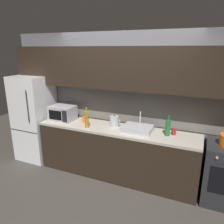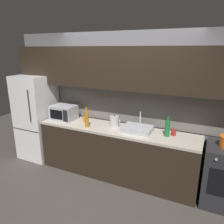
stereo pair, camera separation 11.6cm
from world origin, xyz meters
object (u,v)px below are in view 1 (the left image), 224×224
at_px(refrigerator, 35,118).
at_px(wine_bottle_green, 168,127).
at_px(microwave, 63,113).
at_px(mug_orange, 84,120).
at_px(kettle, 114,121).
at_px(wine_bottle_amber, 87,119).
at_px(mug_red, 174,132).

height_order(refrigerator, wine_bottle_green, refrigerator).
bearing_deg(microwave, wine_bottle_green, 0.11).
bearing_deg(mug_orange, refrigerator, -177.53).
distance_m(refrigerator, kettle, 1.73).
bearing_deg(mug_orange, kettle, 2.77).
bearing_deg(wine_bottle_amber, kettle, 30.86).
xyz_separation_m(wine_bottle_amber, mug_red, (1.42, 0.27, -0.10)).
height_order(wine_bottle_green, mug_orange, wine_bottle_green).
height_order(wine_bottle_amber, wine_bottle_green, wine_bottle_amber).
bearing_deg(kettle, microwave, -176.76).
height_order(kettle, wine_bottle_green, wine_bottle_green).
height_order(refrigerator, mug_orange, refrigerator).
bearing_deg(wine_bottle_amber, microwave, 163.59).
xyz_separation_m(wine_bottle_amber, wine_bottle_green, (1.34, 0.19, -0.02)).
xyz_separation_m(kettle, wine_bottle_green, (0.93, -0.06, 0.04)).
bearing_deg(mug_red, mug_orange, -178.08).
bearing_deg(wine_bottle_amber, refrigerator, 172.70).
distance_m(kettle, mug_orange, 0.59).
xyz_separation_m(refrigerator, mug_orange, (1.14, 0.05, 0.10)).
bearing_deg(refrigerator, wine_bottle_green, 0.48).
relative_size(wine_bottle_amber, mug_orange, 3.35).
xyz_separation_m(microwave, mug_red, (2.06, 0.08, -0.08)).
bearing_deg(refrigerator, wine_bottle_amber, -7.30).
xyz_separation_m(microwave, wine_bottle_amber, (0.63, -0.19, 0.01)).
relative_size(refrigerator, mug_orange, 16.04).
bearing_deg(wine_bottle_green, mug_red, 42.84).
bearing_deg(mug_red, wine_bottle_green, -137.16).
height_order(mug_orange, mug_red, mug_orange).
bearing_deg(mug_orange, mug_red, 1.92).
bearing_deg(microwave, refrigerator, -178.45).
relative_size(kettle, wine_bottle_green, 0.64).
height_order(microwave, mug_orange, microwave).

